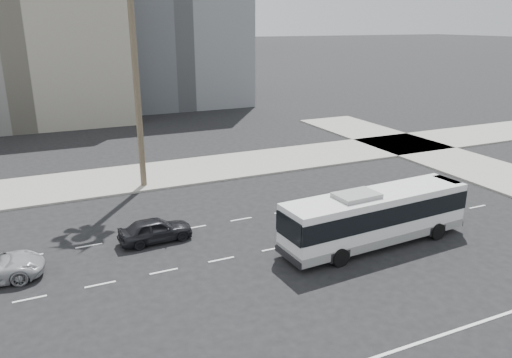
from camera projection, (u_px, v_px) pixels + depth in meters
ground at (274, 249)px, 26.15m from camera, size 700.00×700.00×0.00m
sidewalk_north at (189, 171)px, 39.54m from camera, size 120.00×7.00×0.15m
midrise_beige_west at (14, 45)px, 57.59m from camera, size 24.00×18.00×18.00m
midrise_gray_center at (164, 12)px, 70.30m from camera, size 20.00×20.00×26.00m
city_bus at (376, 215)px, 26.26m from camera, size 11.17×3.13×3.17m
car_a at (155, 230)px, 26.87m from camera, size 1.81×4.10×1.37m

